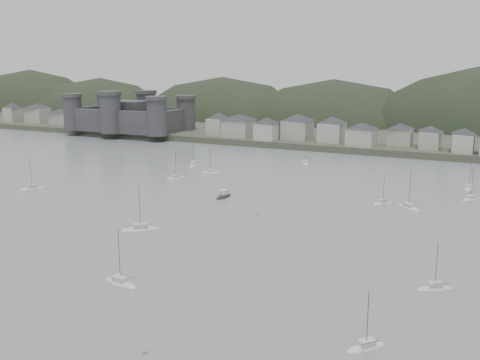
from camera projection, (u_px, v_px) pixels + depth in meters
The scene contains 8 objects.
ground at pixel (49, 295), 94.99m from camera, with size 900.00×900.00×0.00m, color slate.
far_shore_land at pixel (391, 123), 353.29m from camera, with size 900.00×250.00×3.00m, color #383D2D.
forested_ridge at pixel (389, 148), 331.43m from camera, with size 851.55×103.94×102.57m.
castle at pixel (129, 115), 302.30m from camera, with size 66.00×43.00×20.00m.
waterfront_town at pixel (460, 137), 231.99m from camera, with size 451.48×28.46×12.92m.
moored_fleet at pixel (211, 207), 152.22m from camera, with size 246.91×166.11×12.97m.
motor_launch_far at pixel (224, 196), 164.09m from camera, with size 2.94×7.61×3.81m.
mooring_buoys at pixel (107, 213), 146.44m from camera, with size 100.82×135.53×0.70m.
Camera 1 is at (69.09, -64.81, 39.39)m, focal length 41.02 mm.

